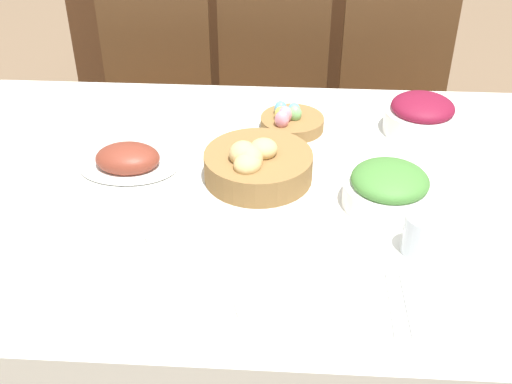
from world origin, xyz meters
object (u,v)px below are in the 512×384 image
at_px(sideboard, 251,53).
at_px(fork, 222,297).
at_px(dinner_plate, 306,299).
at_px(spoon, 408,305).
at_px(egg_basket, 291,120).
at_px(beet_salad_bowl, 421,116).
at_px(chair_far_center, 267,106).
at_px(drinking_cup, 423,235).
at_px(knife, 392,304).
at_px(bread_basket, 258,164).
at_px(chair_far_right, 399,110).
at_px(butter_dish, 181,226).
at_px(chair_far_left, 153,103).
at_px(green_salad_bowl, 389,188).
at_px(ham_platter, 128,160).

height_order(sideboard, fork, sideboard).
xyz_separation_m(dinner_plate, spoon, (0.19, 0.00, -0.00)).
height_order(egg_basket, dinner_plate, egg_basket).
height_order(sideboard, beet_salad_bowl, sideboard).
relative_size(chair_far_center, drinking_cup, 10.42).
height_order(dinner_plate, knife, dinner_plate).
xyz_separation_m(dinner_plate, fork, (-0.16, 0.00, -0.00)).
bearing_deg(dinner_plate, bread_basket, 105.47).
xyz_separation_m(chair_far_right, dinner_plate, (-0.36, -1.28, 0.23)).
bearing_deg(beet_salad_bowl, fork, -124.62).
xyz_separation_m(chair_far_center, drinking_cup, (0.37, -1.11, 0.27)).
bearing_deg(dinner_plate, chair_far_right, 74.30).
relative_size(chair_far_center, spoon, 5.57).
relative_size(beet_salad_bowl, dinner_plate, 0.73).
height_order(fork, butter_dish, butter_dish).
bearing_deg(sideboard, chair_far_left, -114.76).
height_order(chair_far_right, sideboard, chair_far_right).
xyz_separation_m(sideboard, spoon, (0.44, -1.98, 0.31)).
bearing_deg(chair_far_left, butter_dish, -74.61).
bearing_deg(knife, drinking_cup, 65.74).
xyz_separation_m(fork, spoon, (0.36, 0.00, 0.00)).
xyz_separation_m(green_salad_bowl, dinner_plate, (-0.19, -0.34, -0.04)).
height_order(green_salad_bowl, drinking_cup, green_salad_bowl).
distance_m(green_salad_bowl, butter_dish, 0.48).
relative_size(chair_far_right, bread_basket, 3.59).
xyz_separation_m(knife, drinking_cup, (0.08, 0.16, 0.04)).
bearing_deg(chair_far_right, ham_platter, -140.42).
bearing_deg(chair_far_center, spoon, -70.47).
distance_m(egg_basket, beet_salad_bowl, 0.36).
bearing_deg(egg_basket, bread_basket, -105.93).
relative_size(chair_far_left, beet_salad_bowl, 4.73).
bearing_deg(fork, drinking_cup, 22.87).
xyz_separation_m(bread_basket, spoon, (0.31, -0.43, -0.04)).
height_order(green_salad_bowl, dinner_plate, green_salad_bowl).
xyz_separation_m(chair_far_right, drinking_cup, (-0.12, -1.11, 0.27)).
bearing_deg(bread_basket, butter_dish, -125.21).
xyz_separation_m(chair_far_right, sideboard, (-0.60, 0.70, -0.08)).
height_order(beet_salad_bowl, butter_dish, beet_salad_bowl).
bearing_deg(fork, ham_platter, 122.85).
bearing_deg(chair_far_center, chair_far_left, -174.89).
bearing_deg(beet_salad_bowl, spoon, -100.04).
bearing_deg(chair_far_right, chair_far_left, 174.11).
relative_size(bread_basket, dinner_plate, 0.96).
height_order(bread_basket, knife, bread_basket).
distance_m(sideboard, green_salad_bowl, 1.74).
distance_m(beet_salad_bowl, drinking_cup, 0.54).
bearing_deg(drinking_cup, green_salad_bowl, 106.78).
bearing_deg(spoon, chair_far_right, 81.93).
height_order(chair_far_right, chair_far_left, same).
bearing_deg(green_salad_bowl, butter_dish, -164.01).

